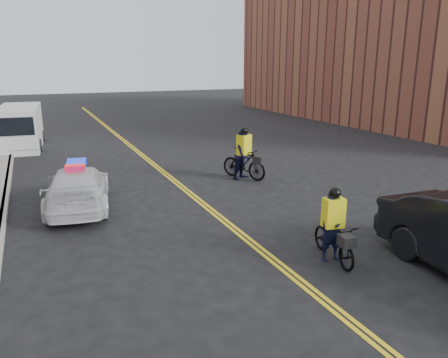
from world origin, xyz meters
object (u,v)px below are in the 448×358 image
object	(u,v)px
cyclist_far	(244,159)
police_cruiser	(78,187)
cyclist_near	(332,235)
cargo_van	(20,128)

from	to	relation	value
cyclist_far	police_cruiser	bearing A→B (deg)	161.83
cyclist_far	cyclist_near	bearing A→B (deg)	-128.49
police_cruiser	cyclist_near	distance (m)	8.19
cargo_van	cyclist_far	bearing A→B (deg)	-47.93
cargo_van	cyclist_near	bearing A→B (deg)	-65.12
police_cruiser	cyclist_far	size ratio (longest dim) A/B	2.31
cargo_van	cyclist_near	xyz separation A→B (m)	(6.77, -18.21, -0.47)
cargo_van	cyclist_near	distance (m)	19.43
police_cruiser	cargo_van	bearing A→B (deg)	-72.47
police_cruiser	cargo_van	xyz separation A→B (m)	(-1.73, 11.75, 0.42)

